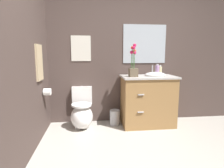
{
  "coord_description": "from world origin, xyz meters",
  "views": [
    {
      "loc": [
        -0.71,
        -1.71,
        1.27
      ],
      "look_at": [
        -0.34,
        1.42,
        0.77
      ],
      "focal_mm": 30.27,
      "sensor_mm": 36.0,
      "label": 1
    }
  ],
  "objects_px": {
    "toilet": "(82,114)",
    "lotion_bottle": "(157,70)",
    "hanging_towel": "(39,63)",
    "vanity_cabinet": "(148,100)",
    "wall_mirror": "(145,44)",
    "trash_bin": "(115,117)",
    "flower_vase": "(133,66)",
    "wall_poster": "(81,48)",
    "soap_bottle": "(160,71)",
    "toilet_paper_roll": "(47,92)"
  },
  "relations": [
    {
      "from": "toilet_paper_roll",
      "to": "wall_mirror",
      "type": "bearing_deg",
      "value": 15.39
    },
    {
      "from": "flower_vase",
      "to": "hanging_towel",
      "type": "relative_size",
      "value": 1.05
    },
    {
      "from": "soap_bottle",
      "to": "trash_bin",
      "type": "bearing_deg",
      "value": -178.51
    },
    {
      "from": "toilet",
      "to": "lotion_bottle",
      "type": "height_order",
      "value": "lotion_bottle"
    },
    {
      "from": "wall_poster",
      "to": "wall_mirror",
      "type": "relative_size",
      "value": 0.56
    },
    {
      "from": "soap_bottle",
      "to": "wall_poster",
      "type": "height_order",
      "value": "wall_poster"
    },
    {
      "from": "vanity_cabinet",
      "to": "soap_bottle",
      "type": "bearing_deg",
      "value": 21.34
    },
    {
      "from": "lotion_bottle",
      "to": "hanging_towel",
      "type": "distance_m",
      "value": 1.94
    },
    {
      "from": "vanity_cabinet",
      "to": "hanging_towel",
      "type": "bearing_deg",
      "value": -169.38
    },
    {
      "from": "vanity_cabinet",
      "to": "flower_vase",
      "type": "bearing_deg",
      "value": -165.23
    },
    {
      "from": "trash_bin",
      "to": "hanging_towel",
      "type": "height_order",
      "value": "hanging_towel"
    },
    {
      "from": "soap_bottle",
      "to": "toilet_paper_roll",
      "type": "xyz_separation_m",
      "value": [
        -1.92,
        -0.26,
        -0.29
      ]
    },
    {
      "from": "hanging_towel",
      "to": "trash_bin",
      "type": "bearing_deg",
      "value": 18.97
    },
    {
      "from": "lotion_bottle",
      "to": "hanging_towel",
      "type": "height_order",
      "value": "hanging_towel"
    },
    {
      "from": "toilet",
      "to": "lotion_bottle",
      "type": "distance_m",
      "value": 1.52
    },
    {
      "from": "vanity_cabinet",
      "to": "wall_mirror",
      "type": "height_order",
      "value": "wall_mirror"
    },
    {
      "from": "toilet",
      "to": "soap_bottle",
      "type": "relative_size",
      "value": 3.8
    },
    {
      "from": "vanity_cabinet",
      "to": "toilet_paper_roll",
      "type": "height_order",
      "value": "vanity_cabinet"
    },
    {
      "from": "flower_vase",
      "to": "wall_mirror",
      "type": "distance_m",
      "value": 0.61
    },
    {
      "from": "toilet",
      "to": "wall_poster",
      "type": "relative_size",
      "value": 1.54
    },
    {
      "from": "soap_bottle",
      "to": "lotion_bottle",
      "type": "relative_size",
      "value": 0.88
    },
    {
      "from": "soap_bottle",
      "to": "toilet_paper_roll",
      "type": "height_order",
      "value": "soap_bottle"
    },
    {
      "from": "toilet",
      "to": "vanity_cabinet",
      "type": "xyz_separation_m",
      "value": [
        1.17,
        -0.03,
        0.21
      ]
    },
    {
      "from": "toilet",
      "to": "wall_poster",
      "type": "xyz_separation_m",
      "value": [
        0.0,
        0.27,
        1.12
      ]
    },
    {
      "from": "wall_poster",
      "to": "wall_mirror",
      "type": "xyz_separation_m",
      "value": [
        1.17,
        0.0,
        0.08
      ]
    },
    {
      "from": "toilet",
      "to": "soap_bottle",
      "type": "xyz_separation_m",
      "value": [
        1.4,
        0.07,
        0.73
      ]
    },
    {
      "from": "soap_bottle",
      "to": "trash_bin",
      "type": "xyz_separation_m",
      "value": [
        -0.82,
        -0.02,
        -0.83
      ]
    },
    {
      "from": "toilet",
      "to": "hanging_towel",
      "type": "relative_size",
      "value": 1.33
    },
    {
      "from": "vanity_cabinet",
      "to": "flower_vase",
      "type": "height_order",
      "value": "flower_vase"
    },
    {
      "from": "soap_bottle",
      "to": "trash_bin",
      "type": "relative_size",
      "value": 0.67
    },
    {
      "from": "flower_vase",
      "to": "lotion_bottle",
      "type": "bearing_deg",
      "value": 12.29
    },
    {
      "from": "soap_bottle",
      "to": "wall_mirror",
      "type": "bearing_deg",
      "value": 139.82
    },
    {
      "from": "wall_mirror",
      "to": "toilet",
      "type": "bearing_deg",
      "value": -167.07
    },
    {
      "from": "vanity_cabinet",
      "to": "wall_poster",
      "type": "distance_m",
      "value": 1.51
    },
    {
      "from": "hanging_towel",
      "to": "flower_vase",
      "type": "bearing_deg",
      "value": 9.77
    },
    {
      "from": "wall_mirror",
      "to": "trash_bin",
      "type": "bearing_deg",
      "value": -159.05
    },
    {
      "from": "toilet",
      "to": "hanging_towel",
      "type": "xyz_separation_m",
      "value": [
        -0.57,
        -0.35,
        0.9
      ]
    },
    {
      "from": "soap_bottle",
      "to": "toilet_paper_roll",
      "type": "bearing_deg",
      "value": -172.24
    },
    {
      "from": "lotion_bottle",
      "to": "hanging_towel",
      "type": "bearing_deg",
      "value": -169.63
    },
    {
      "from": "flower_vase",
      "to": "toilet",
      "type": "bearing_deg",
      "value": 173.25
    },
    {
      "from": "lotion_bottle",
      "to": "wall_mirror",
      "type": "xyz_separation_m",
      "value": [
        -0.16,
        0.27,
        0.47
      ]
    },
    {
      "from": "lotion_bottle",
      "to": "toilet_paper_roll",
      "type": "distance_m",
      "value": 1.88
    },
    {
      "from": "vanity_cabinet",
      "to": "hanging_towel",
      "type": "relative_size",
      "value": 2.06
    },
    {
      "from": "lotion_bottle",
      "to": "wall_poster",
      "type": "height_order",
      "value": "wall_poster"
    },
    {
      "from": "lotion_bottle",
      "to": "toilet",
      "type": "bearing_deg",
      "value": 179.78
    },
    {
      "from": "flower_vase",
      "to": "soap_bottle",
      "type": "xyz_separation_m",
      "value": [
        0.53,
        0.17,
        -0.1
      ]
    },
    {
      "from": "trash_bin",
      "to": "wall_poster",
      "type": "xyz_separation_m",
      "value": [
        -0.58,
        0.22,
        1.23
      ]
    },
    {
      "from": "wall_poster",
      "to": "trash_bin",
      "type": "bearing_deg",
      "value": -20.93
    },
    {
      "from": "lotion_bottle",
      "to": "wall_poster",
      "type": "bearing_deg",
      "value": 168.4
    },
    {
      "from": "vanity_cabinet",
      "to": "wall_mirror",
      "type": "bearing_deg",
      "value": 90.51
    }
  ]
}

